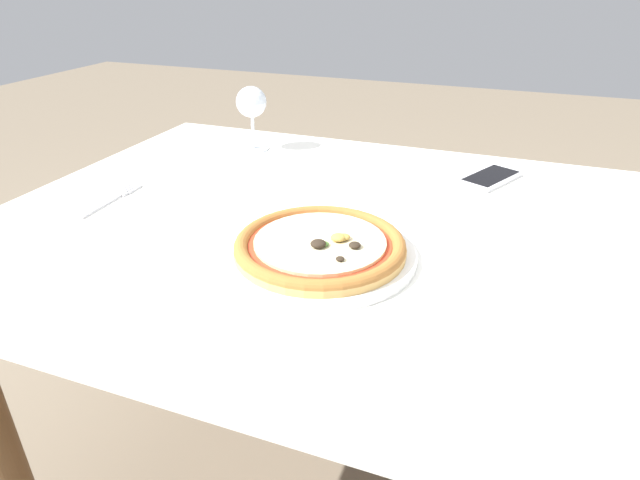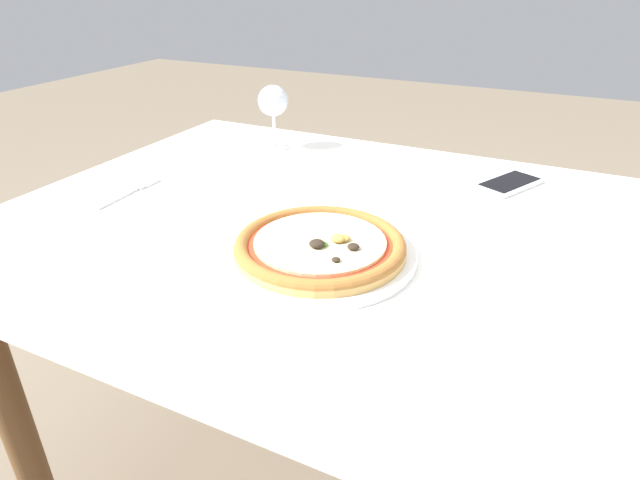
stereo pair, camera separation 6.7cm
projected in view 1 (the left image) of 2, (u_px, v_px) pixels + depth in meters
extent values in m
cube|color=brown|center=(407.00, 247.00, 0.91)|extent=(1.40, 0.85, 0.04)
cube|color=white|center=(408.00, 236.00, 0.90)|extent=(1.50, 0.95, 0.01)
cylinder|color=brown|center=(4.00, 454.00, 0.98)|extent=(0.06, 0.06, 0.70)
cylinder|color=brown|center=(212.00, 265.00, 1.58)|extent=(0.06, 0.06, 0.70)
cylinder|color=white|center=(320.00, 254.00, 0.83)|extent=(0.30, 0.30, 0.01)
cylinder|color=tan|center=(320.00, 248.00, 0.82)|extent=(0.27, 0.27, 0.01)
torus|color=#A3662D|center=(320.00, 245.00, 0.82)|extent=(0.27, 0.27, 0.02)
cylinder|color=#BC381E|center=(320.00, 244.00, 0.82)|extent=(0.22, 0.22, 0.00)
cylinder|color=beige|center=(320.00, 241.00, 0.82)|extent=(0.20, 0.20, 0.00)
ellipsoid|color=#BC9342|center=(338.00, 237.00, 0.81)|extent=(0.02, 0.02, 0.01)
ellipsoid|color=#4C7A33|center=(325.00, 244.00, 0.80)|extent=(0.01, 0.01, 0.01)
ellipsoid|color=#BC9342|center=(344.00, 237.00, 0.82)|extent=(0.02, 0.02, 0.01)
ellipsoid|color=#2D2319|center=(340.00, 259.00, 0.76)|extent=(0.01, 0.01, 0.01)
ellipsoid|color=#2D2319|center=(355.00, 245.00, 0.79)|extent=(0.02, 0.02, 0.01)
ellipsoid|color=#2D2319|center=(318.00, 244.00, 0.80)|extent=(0.02, 0.02, 0.01)
ellipsoid|color=#A83323|center=(319.00, 243.00, 0.80)|extent=(0.02, 0.02, 0.01)
cube|color=silver|center=(100.00, 206.00, 1.00)|extent=(0.02, 0.11, 0.00)
cube|color=silver|center=(121.00, 194.00, 1.05)|extent=(0.02, 0.01, 0.00)
cube|color=silver|center=(125.00, 188.00, 1.08)|extent=(0.01, 0.05, 0.00)
cube|color=silver|center=(128.00, 189.00, 1.08)|extent=(0.01, 0.05, 0.00)
cube|color=silver|center=(132.00, 189.00, 1.08)|extent=(0.01, 0.05, 0.00)
cube|color=silver|center=(135.00, 190.00, 1.07)|extent=(0.01, 0.05, 0.00)
cylinder|color=silver|center=(254.00, 148.00, 1.31)|extent=(0.07, 0.07, 0.00)
cylinder|color=silver|center=(253.00, 132.00, 1.29)|extent=(0.01, 0.01, 0.08)
sphere|color=silver|center=(251.00, 102.00, 1.26)|extent=(0.07, 0.07, 0.07)
cube|color=white|center=(490.00, 178.00, 1.12)|extent=(0.13, 0.16, 0.01)
cube|color=black|center=(491.00, 175.00, 1.12)|extent=(0.11, 0.14, 0.00)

